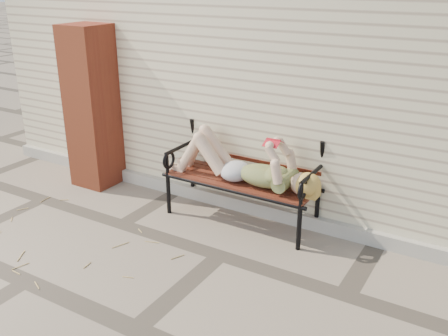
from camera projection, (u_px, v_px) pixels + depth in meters
The scene contains 7 objects.
ground at pixel (220, 255), 4.83m from camera, with size 80.00×80.00×0.00m, color #796C5D.
house_wall at pixel (336, 57), 6.68m from camera, with size 8.00×4.00×3.00m, color beige.
foundation_strip at pixel (265, 210), 5.58m from camera, with size 8.00×0.10×0.15m, color #A49F94.
brick_pillar at pixel (92, 107), 6.16m from camera, with size 0.50×0.50×2.00m, color #9A3E22.
garden_bench at pixel (246, 163), 5.36m from camera, with size 1.79×0.71×1.16m.
reading_woman at pixel (241, 163), 5.22m from camera, with size 1.69×0.38×0.53m.
straw_scatter at pixel (52, 233), 5.24m from camera, with size 2.64×1.68×0.01m.
Camera 1 is at (2.18, -3.57, 2.56)m, focal length 40.00 mm.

